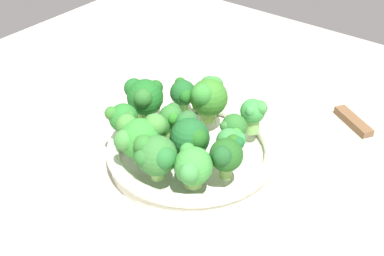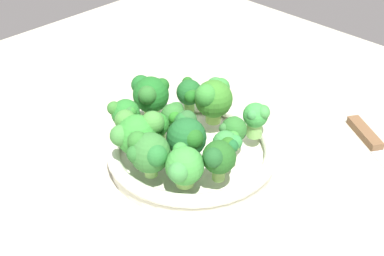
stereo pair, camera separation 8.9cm
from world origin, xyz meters
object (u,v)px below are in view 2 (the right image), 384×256
(broccoli_floret_13, at_px, (227,145))
(broccoli_floret_7, at_px, (126,114))
(broccoli_floret_6, at_px, (156,126))
(broccoli_floret_1, at_px, (150,94))
(broccoli_floret_4, at_px, (233,130))
(broccoli_floret_10, at_px, (256,117))
(bowl, at_px, (192,153))
(broccoli_floret_2, at_px, (174,115))
(broccoli_floret_3, at_px, (189,93))
(broccoli_floret_5, at_px, (187,135))
(broccoli_floret_8, at_px, (184,166))
(knife, at_px, (378,149))
(broccoli_floret_11, at_px, (149,153))
(broccoli_floret_12, at_px, (212,97))
(broccoli_floret_9, at_px, (220,157))
(broccoli_floret_0, at_px, (136,133))

(broccoli_floret_13, bearing_deg, broccoli_floret_7, 18.96)
(broccoli_floret_6, xyz_separation_m, broccoli_floret_13, (-0.11, -0.04, -0.00))
(broccoli_floret_1, xyz_separation_m, broccoli_floret_4, (-0.16, -0.03, -0.01))
(broccoli_floret_10, bearing_deg, broccoli_floret_6, 53.94)
(bowl, relative_size, broccoli_floret_10, 4.65)
(broccoli_floret_2, height_order, broccoli_floret_3, broccoli_floret_3)
(broccoli_floret_2, distance_m, broccoli_floret_10, 0.14)
(broccoli_floret_6, bearing_deg, broccoli_floret_10, -126.06)
(broccoli_floret_5, xyz_separation_m, broccoli_floret_8, (-0.05, 0.05, -0.01))
(broccoli_floret_8, xyz_separation_m, knife, (-0.14, -0.33, -0.07))
(broccoli_floret_5, bearing_deg, broccoli_floret_8, 131.25)
(broccoli_floret_1, height_order, broccoli_floret_11, broccoli_floret_1)
(broccoli_floret_2, bearing_deg, broccoli_floret_8, 142.20)
(bowl, distance_m, broccoli_floret_7, 0.13)
(broccoli_floret_7, bearing_deg, broccoli_floret_10, -136.43)
(broccoli_floret_7, bearing_deg, broccoli_floret_11, 157.36)
(broccoli_floret_12, bearing_deg, broccoli_floret_7, 61.20)
(broccoli_floret_5, relative_size, broccoli_floret_11, 0.97)
(bowl, bearing_deg, broccoli_floret_1, -3.67)
(broccoli_floret_1, relative_size, knife, 0.32)
(broccoli_floret_13, bearing_deg, broccoli_floret_8, 83.49)
(broccoli_floret_1, bearing_deg, bowl, 176.33)
(broccoli_floret_9, bearing_deg, broccoli_floret_5, -4.25)
(broccoli_floret_7, bearing_deg, broccoli_floret_12, -118.80)
(broccoli_floret_0, height_order, knife, broccoli_floret_0)
(bowl, height_order, broccoli_floret_11, broccoli_floret_11)
(broccoli_floret_1, distance_m, broccoli_floret_8, 0.20)
(broccoli_floret_2, distance_m, broccoli_floret_9, 0.14)
(broccoli_floret_1, relative_size, broccoli_floret_9, 1.14)
(broccoli_floret_3, bearing_deg, broccoli_floret_8, 132.52)
(broccoli_floret_5, bearing_deg, broccoli_floret_11, 84.86)
(broccoli_floret_1, relative_size, broccoli_floret_13, 1.29)
(broccoli_floret_12, bearing_deg, broccoli_floret_13, 143.55)
(broccoli_floret_2, distance_m, broccoli_floret_5, 0.07)
(broccoli_floret_11, bearing_deg, broccoli_floret_4, -105.50)
(broccoli_floret_6, height_order, broccoli_floret_11, broccoli_floret_11)
(broccoli_floret_7, bearing_deg, broccoli_floret_3, -103.18)
(broccoli_floret_12, bearing_deg, broccoli_floret_6, 83.14)
(broccoli_floret_1, relative_size, broccoli_floret_4, 1.36)
(bowl, bearing_deg, broccoli_floret_13, 179.61)
(broccoli_floret_2, distance_m, broccoli_floret_8, 0.14)
(broccoli_floret_8, height_order, broccoli_floret_9, broccoli_floret_9)
(broccoli_floret_0, bearing_deg, broccoli_floret_3, -77.24)
(broccoli_floret_3, distance_m, broccoli_floret_9, 0.19)
(broccoli_floret_12, distance_m, knife, 0.30)
(broccoli_floret_7, bearing_deg, broccoli_floret_9, -173.37)
(broccoli_floret_9, bearing_deg, broccoli_floret_7, 6.63)
(broccoli_floret_1, xyz_separation_m, broccoli_floret_9, (-0.20, 0.04, -0.00))
(broccoli_floret_7, distance_m, knife, 0.44)
(bowl, height_order, broccoli_floret_9, broccoli_floret_9)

